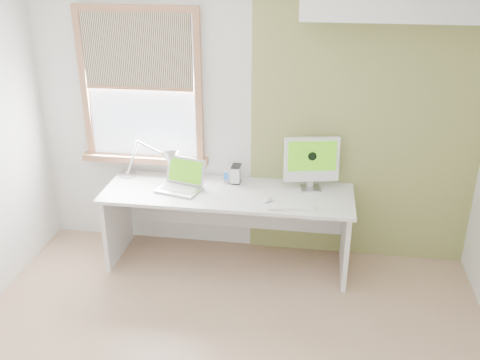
% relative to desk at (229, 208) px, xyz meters
% --- Properties ---
extents(room, '(4.04, 3.54, 2.64)m').
position_rel_desk_xyz_m(room, '(0.16, -1.44, 0.77)').
color(room, tan).
rests_on(room, ground).
extents(accent_wall, '(2.00, 0.02, 2.60)m').
position_rel_desk_xyz_m(accent_wall, '(1.16, 0.30, 0.77)').
color(accent_wall, olive).
rests_on(accent_wall, room).
extents(window, '(1.20, 0.14, 1.42)m').
position_rel_desk_xyz_m(window, '(-0.84, 0.27, 1.01)').
color(window, '#8E5C3F').
rests_on(window, room).
extents(desk, '(2.20, 0.70, 0.73)m').
position_rel_desk_xyz_m(desk, '(0.00, 0.00, 0.00)').
color(desk, silver).
rests_on(desk, room).
extents(desk_lamp, '(0.63, 0.26, 0.36)m').
position_rel_desk_xyz_m(desk_lamp, '(-0.63, 0.12, 0.38)').
color(desk_lamp, '#B2B4B7').
rests_on(desk_lamp, desk).
extents(laptop, '(0.43, 0.38, 0.26)m').
position_rel_desk_xyz_m(laptop, '(-0.41, -0.04, 0.26)').
color(laptop, '#B2B4B7').
rests_on(laptop, desk).
extents(phone_dock, '(0.07, 0.07, 0.12)m').
position_rel_desk_xyz_m(phone_dock, '(-0.04, 0.12, 0.23)').
color(phone_dock, '#B2B4B7').
rests_on(phone_dock, desk).
extents(external_drive, '(0.08, 0.13, 0.17)m').
position_rel_desk_xyz_m(external_drive, '(0.04, 0.16, 0.28)').
color(external_drive, '#B2B4B7').
rests_on(external_drive, desk).
extents(imac, '(0.49, 0.20, 0.47)m').
position_rel_desk_xyz_m(imac, '(0.71, 0.13, 0.46)').
color(imac, '#B2B4B7').
rests_on(imac, desk).
extents(keyboard, '(0.40, 0.15, 0.02)m').
position_rel_desk_xyz_m(keyboard, '(0.57, -0.29, 0.20)').
color(keyboard, white).
rests_on(keyboard, desk).
extents(mouse, '(0.10, 0.12, 0.03)m').
position_rel_desk_xyz_m(mouse, '(0.36, -0.20, 0.21)').
color(mouse, white).
rests_on(mouse, desk).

